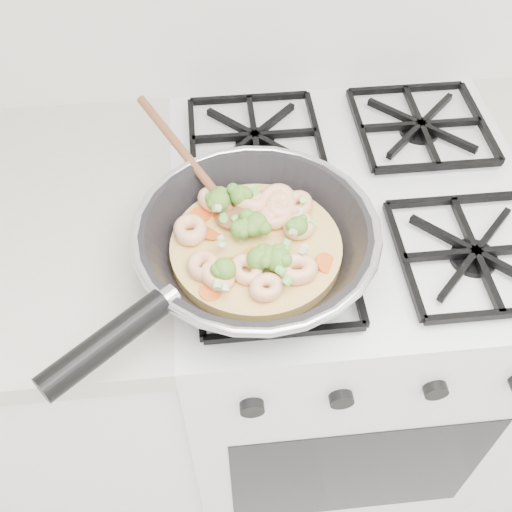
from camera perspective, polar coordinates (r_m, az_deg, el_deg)
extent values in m
cube|color=white|center=(1.37, 6.85, -7.89)|extent=(0.60, 0.60, 0.90)
cube|color=black|center=(1.25, 9.43, -19.64)|extent=(0.48, 0.00, 0.40)
cube|color=black|center=(1.01, 9.27, 5.95)|extent=(0.56, 0.56, 0.02)
torus|color=#B9B9C0|center=(0.84, 0.00, 2.47)|extent=(0.35, 0.35, 0.01)
cylinder|color=black|center=(0.76, -13.96, -7.96)|extent=(0.16, 0.14, 0.04)
cylinder|color=#E2BA62|center=(0.87, 0.00, 0.72)|extent=(0.24, 0.24, 0.02)
ellipsoid|color=brown|center=(0.88, -1.90, 3.57)|extent=(0.07, 0.07, 0.02)
cylinder|color=brown|center=(0.95, -6.79, 9.59)|extent=(0.14, 0.23, 0.06)
torus|color=#F6BF91|center=(0.91, -3.86, 5.31)|extent=(0.08, 0.08, 0.03)
torus|color=#F6BF91|center=(0.87, -6.18, 2.45)|extent=(0.06, 0.06, 0.02)
torus|color=#F6BF91|center=(0.82, -0.91, -1.28)|extent=(0.07, 0.07, 0.02)
torus|color=#F6BF91|center=(0.80, 0.98, -2.95)|extent=(0.07, 0.07, 0.02)
torus|color=#F6BF91|center=(0.87, 4.06, 2.79)|extent=(0.07, 0.07, 0.02)
torus|color=#F6BF91|center=(0.91, 1.93, 5.29)|extent=(0.08, 0.08, 0.04)
torus|color=#F6BF91|center=(0.89, 1.81, 3.73)|extent=(0.07, 0.07, 0.02)
torus|color=#F6BF91|center=(0.91, -0.53, 5.16)|extent=(0.08, 0.08, 0.04)
torus|color=#F6BF91|center=(0.90, 0.59, 4.42)|extent=(0.08, 0.08, 0.02)
torus|color=#F6BF91|center=(0.82, -3.61, -1.84)|extent=(0.07, 0.07, 0.03)
torus|color=#F6BF91|center=(0.90, 3.99, 4.89)|extent=(0.06, 0.05, 0.03)
torus|color=#F6BF91|center=(0.83, -4.93, -0.93)|extent=(0.08, 0.07, 0.03)
torus|color=#F6BF91|center=(0.90, 2.30, 4.64)|extent=(0.08, 0.08, 0.03)
torus|color=#F6BF91|center=(0.82, 3.84, -1.22)|extent=(0.06, 0.07, 0.03)
ellipsoid|color=#5D922F|center=(0.89, -3.56, 5.14)|extent=(0.05, 0.05, 0.04)
ellipsoid|color=#5D922F|center=(0.86, -0.04, 2.97)|extent=(0.05, 0.05, 0.04)
ellipsoid|color=#5D922F|center=(0.82, 1.15, -0.12)|extent=(0.04, 0.04, 0.03)
ellipsoid|color=#5D922F|center=(0.85, -1.41, 2.50)|extent=(0.04, 0.04, 0.03)
ellipsoid|color=#5D922F|center=(0.81, -2.98, -1.27)|extent=(0.04, 0.04, 0.03)
ellipsoid|color=#5D922F|center=(0.86, 3.92, 2.77)|extent=(0.04, 0.04, 0.03)
ellipsoid|color=#5D922F|center=(0.90, -1.48, 5.67)|extent=(0.04, 0.04, 0.03)
ellipsoid|color=#5D922F|center=(0.82, 2.09, -0.34)|extent=(0.05, 0.05, 0.04)
ellipsoid|color=#5D922F|center=(0.82, 0.21, -0.25)|extent=(0.04, 0.04, 0.03)
cylinder|color=orange|center=(0.90, -3.15, 4.08)|extent=(0.04, 0.04, 0.01)
cylinder|color=orange|center=(0.85, -0.26, -0.01)|extent=(0.03, 0.03, 0.01)
cylinder|color=orange|center=(0.90, -5.15, 3.92)|extent=(0.04, 0.04, 0.01)
cylinder|color=orange|center=(0.92, 1.20, 5.31)|extent=(0.03, 0.03, 0.01)
cylinder|color=orange|center=(0.92, 0.76, 5.57)|extent=(0.04, 0.04, 0.01)
cylinder|color=orange|center=(0.84, 6.62, -0.69)|extent=(0.04, 0.04, 0.01)
cylinder|color=orange|center=(0.85, 0.47, 0.01)|extent=(0.03, 0.03, 0.01)
cylinder|color=orange|center=(0.81, -4.28, -3.32)|extent=(0.04, 0.04, 0.00)
cylinder|color=orange|center=(0.88, -4.28, 2.17)|extent=(0.04, 0.04, 0.01)
cylinder|color=orange|center=(0.84, -1.63, -0.38)|extent=(0.04, 0.03, 0.01)
cylinder|color=orange|center=(0.89, 1.84, 3.30)|extent=(0.04, 0.04, 0.01)
cylinder|color=#B6C98E|center=(0.82, 4.52, 0.47)|extent=(0.01, 0.01, 0.01)
cylinder|color=#B6C98E|center=(0.88, 4.20, 4.02)|extent=(0.01, 0.01, 0.01)
cylinder|color=#6CCD52|center=(0.80, 2.35, -1.39)|extent=(0.01, 0.01, 0.01)
cylinder|color=#6CCD52|center=(0.81, -0.07, -0.47)|extent=(0.01, 0.01, 0.01)
cylinder|color=#6CCD52|center=(0.87, -1.95, 3.53)|extent=(0.01, 0.01, 0.01)
cylinder|color=#B6C98E|center=(0.87, -3.69, 4.50)|extent=(0.01, 0.01, 0.01)
cylinder|color=#6CCD52|center=(0.87, 5.39, 3.14)|extent=(0.01, 0.01, 0.01)
cylinder|color=#6CCD52|center=(0.82, 0.34, 0.58)|extent=(0.01, 0.01, 0.01)
cylinder|color=#6CCD52|center=(0.84, 2.85, 1.28)|extent=(0.01, 0.01, 0.01)
cylinder|color=#6CCD52|center=(0.83, 2.76, 0.67)|extent=(0.01, 0.01, 0.01)
cylinder|color=#6CCD52|center=(0.79, 2.99, -2.30)|extent=(0.01, 0.01, 0.01)
cylinder|color=#6CCD52|center=(0.89, -1.59, 5.61)|extent=(0.01, 0.01, 0.01)
cylinder|color=#B6C98E|center=(0.84, -3.24, 1.08)|extent=(0.01, 0.01, 0.01)
cylinder|color=#B6C98E|center=(0.84, 3.51, 2.24)|extent=(0.01, 0.01, 0.01)
cylinder|color=#B6C98E|center=(0.83, 4.55, 0.69)|extent=(0.01, 0.01, 0.01)
cylinder|color=#B6C98E|center=(0.91, -0.33, 6.34)|extent=(0.01, 0.01, 0.01)
cylinder|color=#6CCD52|center=(0.87, -3.05, 3.58)|extent=(0.01, 0.01, 0.01)
cylinder|color=#6CCD52|center=(0.90, -0.15, 6.03)|extent=(0.01, 0.01, 0.01)
cylinder|color=#6CCD52|center=(0.90, -3.48, 5.88)|extent=(0.01, 0.01, 0.01)
cylinder|color=#B6C98E|center=(0.84, -3.29, 1.57)|extent=(0.01, 0.01, 0.01)
cylinder|color=#6CCD52|center=(0.88, 4.43, 5.19)|extent=(0.01, 0.01, 0.01)
cylinder|color=#B6C98E|center=(0.79, -2.93, -3.05)|extent=(0.01, 0.01, 0.01)
cylinder|color=#B6C98E|center=(0.78, -3.68, -2.72)|extent=(0.01, 0.01, 0.01)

